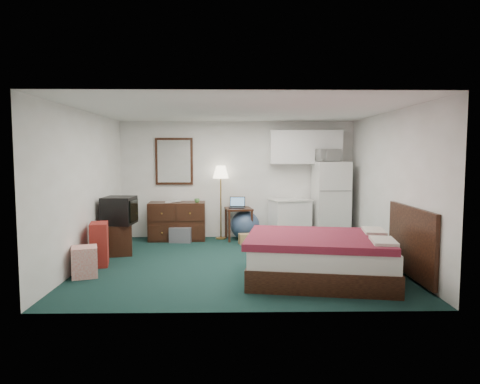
{
  "coord_description": "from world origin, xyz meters",
  "views": [
    {
      "loc": [
        -0.11,
        -6.98,
        1.8
      ],
      "look_at": [
        0.03,
        0.52,
        1.14
      ],
      "focal_mm": 32.0,
      "sensor_mm": 36.0,
      "label": 1
    }
  ],
  "objects_px": {
    "desk": "(239,224)",
    "fridge": "(331,201)",
    "dresser": "(177,221)",
    "floor_lamp": "(221,202)",
    "suitcase": "(99,244)",
    "kitchen_counter": "(290,220)",
    "bed": "(320,258)",
    "tv_stand": "(116,239)"
  },
  "relations": [
    {
      "from": "kitchen_counter",
      "to": "fridge",
      "type": "bearing_deg",
      "value": -17.35
    },
    {
      "from": "dresser",
      "to": "desk",
      "type": "relative_size",
      "value": 1.74
    },
    {
      "from": "tv_stand",
      "to": "dresser",
      "type": "bearing_deg",
      "value": 40.29
    },
    {
      "from": "fridge",
      "to": "bed",
      "type": "xyz_separation_m",
      "value": [
        -0.8,
        -2.87,
        -0.51
      ]
    },
    {
      "from": "tv_stand",
      "to": "fridge",
      "type": "bearing_deg",
      "value": 3.17
    },
    {
      "from": "fridge",
      "to": "suitcase",
      "type": "height_order",
      "value": "fridge"
    },
    {
      "from": "fridge",
      "to": "bed",
      "type": "relative_size",
      "value": 0.83
    },
    {
      "from": "desk",
      "to": "tv_stand",
      "type": "height_order",
      "value": "desk"
    },
    {
      "from": "dresser",
      "to": "tv_stand",
      "type": "height_order",
      "value": "dresser"
    },
    {
      "from": "tv_stand",
      "to": "suitcase",
      "type": "relative_size",
      "value": 0.85
    },
    {
      "from": "fridge",
      "to": "tv_stand",
      "type": "relative_size",
      "value": 2.77
    },
    {
      "from": "kitchen_counter",
      "to": "bed",
      "type": "xyz_separation_m",
      "value": [
        0.05,
        -2.9,
        -0.1
      ]
    },
    {
      "from": "bed",
      "to": "floor_lamp",
      "type": "bearing_deg",
      "value": 125.79
    },
    {
      "from": "dresser",
      "to": "suitcase",
      "type": "bearing_deg",
      "value": -117.93
    },
    {
      "from": "fridge",
      "to": "suitcase",
      "type": "xyz_separation_m",
      "value": [
        -4.22,
        -2.02,
        -0.47
      ]
    },
    {
      "from": "dresser",
      "to": "fridge",
      "type": "distance_m",
      "value": 3.25
    },
    {
      "from": "desk",
      "to": "suitcase",
      "type": "height_order",
      "value": "suitcase"
    },
    {
      "from": "floor_lamp",
      "to": "suitcase",
      "type": "bearing_deg",
      "value": -131.18
    },
    {
      "from": "tv_stand",
      "to": "desk",
      "type": "bearing_deg",
      "value": 16.29
    },
    {
      "from": "kitchen_counter",
      "to": "bed",
      "type": "relative_size",
      "value": 0.42
    },
    {
      "from": "kitchen_counter",
      "to": "floor_lamp",
      "type": "bearing_deg",
      "value": 159.14
    },
    {
      "from": "floor_lamp",
      "to": "bed",
      "type": "xyz_separation_m",
      "value": [
        1.5,
        -3.04,
        -0.46
      ]
    },
    {
      "from": "bed",
      "to": "tv_stand",
      "type": "relative_size",
      "value": 3.35
    },
    {
      "from": "bed",
      "to": "fridge",
      "type": "bearing_deg",
      "value": 83.85
    },
    {
      "from": "bed",
      "to": "suitcase",
      "type": "relative_size",
      "value": 2.84
    },
    {
      "from": "floor_lamp",
      "to": "fridge",
      "type": "bearing_deg",
      "value": -4.21
    },
    {
      "from": "kitchen_counter",
      "to": "suitcase",
      "type": "bearing_deg",
      "value": -164.03
    },
    {
      "from": "fridge",
      "to": "suitcase",
      "type": "distance_m",
      "value": 4.7
    },
    {
      "from": "floor_lamp",
      "to": "desk",
      "type": "distance_m",
      "value": 0.59
    },
    {
      "from": "floor_lamp",
      "to": "bed",
      "type": "height_order",
      "value": "floor_lamp"
    },
    {
      "from": "floor_lamp",
      "to": "fridge",
      "type": "height_order",
      "value": "fridge"
    },
    {
      "from": "fridge",
      "to": "suitcase",
      "type": "bearing_deg",
      "value": -157.91
    },
    {
      "from": "desk",
      "to": "floor_lamp",
      "type": "bearing_deg",
      "value": 152.79
    },
    {
      "from": "desk",
      "to": "fridge",
      "type": "bearing_deg",
      "value": -11.0
    },
    {
      "from": "dresser",
      "to": "bed",
      "type": "xyz_separation_m",
      "value": [
        2.42,
        -2.93,
        -0.08
      ]
    },
    {
      "from": "dresser",
      "to": "floor_lamp",
      "type": "relative_size",
      "value": 0.75
    },
    {
      "from": "kitchen_counter",
      "to": "bed",
      "type": "distance_m",
      "value": 2.9
    },
    {
      "from": "dresser",
      "to": "desk",
      "type": "xyz_separation_m",
      "value": [
        1.29,
        -0.01,
        -0.06
      ]
    },
    {
      "from": "bed",
      "to": "dresser",
      "type": "bearing_deg",
      "value": 139.05
    },
    {
      "from": "dresser",
      "to": "bed",
      "type": "distance_m",
      "value": 3.8
    },
    {
      "from": "kitchen_counter",
      "to": "suitcase",
      "type": "height_order",
      "value": "kitchen_counter"
    },
    {
      "from": "dresser",
      "to": "kitchen_counter",
      "type": "distance_m",
      "value": 2.37
    }
  ]
}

